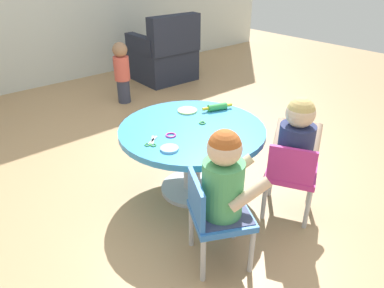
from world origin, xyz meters
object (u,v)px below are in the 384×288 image
at_px(seated_child_left, 224,178).
at_px(seated_child_right, 297,138).
at_px(craft_scissors, 151,143).
at_px(child_chair_right, 291,174).
at_px(armchair_dark, 164,56).
at_px(craft_table, 192,142).
at_px(rolling_pin, 217,107).
at_px(child_chair_left, 215,215).
at_px(toddler_standing, 122,71).

bearing_deg(seated_child_left, seated_child_right, 1.04).
bearing_deg(seated_child_right, craft_scissors, 138.77).
xyz_separation_m(child_chair_right, armchair_dark, (1.09, 2.74, 0.00)).
xyz_separation_m(craft_table, armchair_dark, (1.38, 2.15, -0.08)).
bearing_deg(rolling_pin, seated_child_left, -132.42).
xyz_separation_m(child_chair_left, seated_child_right, (0.66, -0.01, 0.23)).
bearing_deg(seated_child_right, armchair_dark, 68.85).
bearing_deg(craft_table, child_chair_right, -64.30).
relative_size(child_chair_left, armchair_dark, 0.63).
bearing_deg(armchair_dark, rolling_pin, -117.12).
distance_m(child_chair_left, armchair_dark, 3.21).
distance_m(craft_table, seated_child_left, 0.68).
relative_size(seated_child_left, craft_scissors, 3.78).
height_order(craft_table, armchair_dark, armchair_dark).
height_order(child_chair_left, rolling_pin, rolling_pin).
bearing_deg(seated_child_left, child_chair_left, 152.48).
xyz_separation_m(toddler_standing, craft_scissors, (-0.86, -1.80, 0.14)).
height_order(seated_child_left, armchair_dark, armchair_dark).
bearing_deg(craft_table, child_chair_left, -120.53).
relative_size(child_chair_left, toddler_standing, 0.80).
bearing_deg(seated_child_right, craft_table, 119.16).
distance_m(child_chair_left, craft_scissors, 0.59).
relative_size(child_chair_left, seated_child_right, 1.05).
bearing_deg(rolling_pin, craft_scissors, -170.87).
distance_m(craft_table, seated_child_right, 0.68).
bearing_deg(child_chair_right, craft_scissors, 136.25).
xyz_separation_m(armchair_dark, rolling_pin, (-1.05, -2.05, 0.21)).
distance_m(seated_child_right, craft_scissors, 0.86).
bearing_deg(craft_table, toddler_standing, 73.44).
distance_m(seated_child_right, armchair_dark, 2.93).
bearing_deg(toddler_standing, armchair_dark, 22.88).
distance_m(child_chair_right, toddler_standing, 2.40).
bearing_deg(seated_child_right, child_chair_right, -151.29).
xyz_separation_m(rolling_pin, craft_scissors, (-0.65, -0.11, -0.02)).
bearing_deg(child_chair_right, rolling_pin, 86.78).
bearing_deg(craft_scissors, toddler_standing, 64.44).
bearing_deg(child_chair_right, armchair_dark, 68.35).
bearing_deg(craft_scissors, rolling_pin, 9.13).
relative_size(seated_child_left, rolling_pin, 2.27).
distance_m(seated_child_left, child_chair_right, 0.63).
height_order(child_chair_right, seated_child_right, seated_child_right).
height_order(armchair_dark, toddler_standing, armchair_dark).
relative_size(child_chair_left, child_chair_right, 1.00).
relative_size(seated_child_right, armchair_dark, 0.60).
distance_m(seated_child_left, craft_scissors, 0.58).
relative_size(armchair_dark, toddler_standing, 1.26).
bearing_deg(child_chair_left, rolling_pin, 45.23).
distance_m(craft_table, toddler_standing, 1.87).
height_order(seated_child_left, rolling_pin, seated_child_left).
distance_m(child_chair_right, craft_scissors, 0.87).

